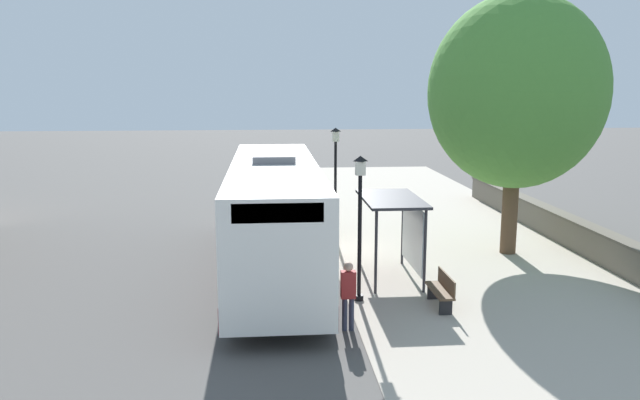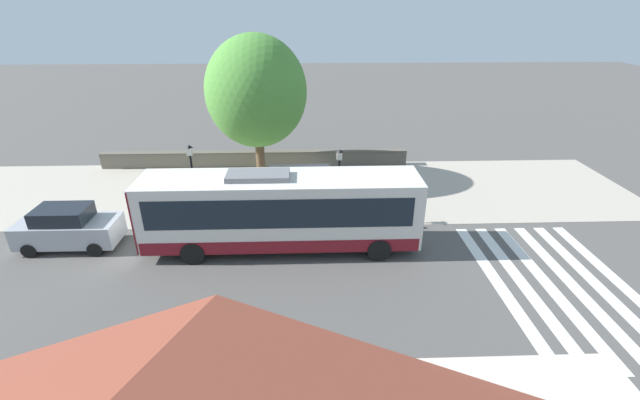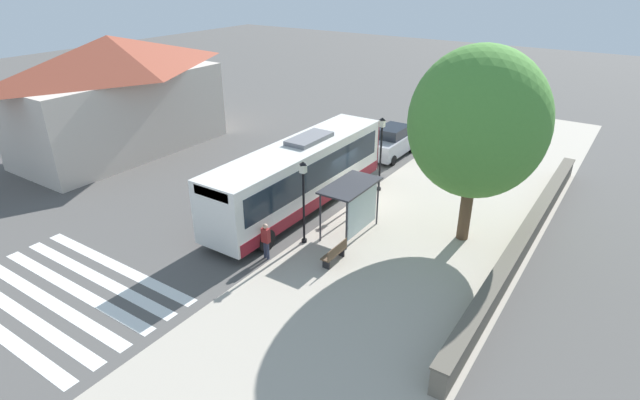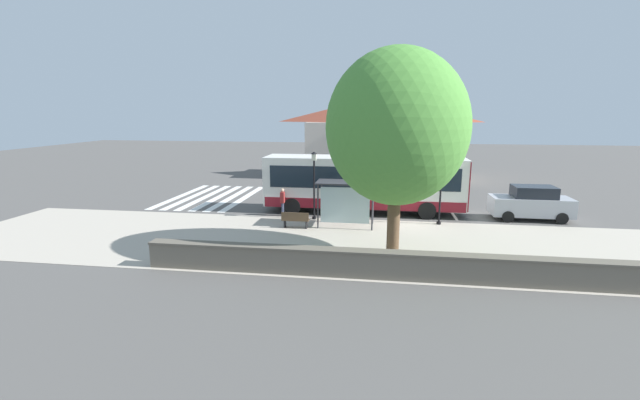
# 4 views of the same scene
# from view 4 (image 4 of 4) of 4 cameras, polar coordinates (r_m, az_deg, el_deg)

# --- Properties ---
(ground_plane) EXTENTS (120.00, 120.00, 0.00)m
(ground_plane) POSITION_cam_4_polar(r_m,az_deg,el_deg) (24.26, 10.83, -2.79)
(ground_plane) COLOR #514F4C
(ground_plane) RESTS_ON ground
(sidewalk_plaza) EXTENTS (9.00, 44.00, 0.02)m
(sidewalk_plaza) POSITION_cam_4_polar(r_m,az_deg,el_deg) (19.93, 11.31, -5.99)
(sidewalk_plaza) COLOR #ADA393
(sidewalk_plaza) RESTS_ON ground
(crosswalk_stripes) EXTENTS (9.00, 5.25, 0.01)m
(crosswalk_stripes) POSITION_cam_4_polar(r_m,az_deg,el_deg) (31.49, -14.17, 0.41)
(crosswalk_stripes) COLOR silver
(crosswalk_stripes) RESTS_ON ground
(stone_wall) EXTENTS (0.60, 20.00, 1.04)m
(stone_wall) POSITION_cam_4_polar(r_m,az_deg,el_deg) (15.94, 12.06, -8.62)
(stone_wall) COLOR #6B6356
(stone_wall) RESTS_ON ground
(background_building) EXTENTS (6.67, 13.26, 7.32)m
(background_building) POSITION_cam_4_polar(r_m,az_deg,el_deg) (40.07, 7.78, 8.46)
(background_building) COLOR beige
(background_building) RESTS_ON ground
(bus) EXTENTS (2.63, 11.78, 3.57)m
(bus) POSITION_cam_4_polar(r_m,az_deg,el_deg) (25.69, 5.87, 2.38)
(bus) COLOR silver
(bus) RESTS_ON ground
(bus_shelter) EXTENTS (1.64, 3.10, 2.41)m
(bus_shelter) POSITION_cam_4_polar(r_m,az_deg,el_deg) (22.27, 3.48, 1.36)
(bus_shelter) COLOR #2D2D33
(bus_shelter) RESTS_ON ground
(pedestrian) EXTENTS (0.34, 0.22, 1.63)m
(pedestrian) POSITION_cam_4_polar(r_m,az_deg,el_deg) (24.92, -5.02, 0.01)
(pedestrian) COLOR #2D3347
(pedestrian) RESTS_ON ground
(bench) EXTENTS (0.40, 1.44, 0.88)m
(bench) POSITION_cam_4_polar(r_m,az_deg,el_deg) (22.31, -3.30, -2.64)
(bench) COLOR brown
(bench) RESTS_ON ground
(street_lamp_near) EXTENTS (0.28, 0.28, 4.09)m
(street_lamp_near) POSITION_cam_4_polar(r_m,az_deg,el_deg) (23.53, 15.86, 2.57)
(street_lamp_near) COLOR black
(street_lamp_near) RESTS_ON ground
(street_lamp_far) EXTENTS (0.28, 0.28, 3.84)m
(street_lamp_far) POSITION_cam_4_polar(r_m,az_deg,el_deg) (23.77, -0.79, 2.76)
(street_lamp_far) COLOR black
(street_lamp_far) RESTS_ON ground
(shade_tree) EXTENTS (5.68, 5.68, 8.51)m
(shade_tree) POSITION_cam_4_polar(r_m,az_deg,el_deg) (17.49, 10.21, 9.47)
(shade_tree) COLOR brown
(shade_tree) RESTS_ON ground
(parked_car_behind_bus) EXTENTS (1.89, 4.27, 1.92)m
(parked_car_behind_bus) POSITION_cam_4_polar(r_m,az_deg,el_deg) (26.76, 26.31, -0.41)
(parked_car_behind_bus) COLOR #9EA0A8
(parked_car_behind_bus) RESTS_ON ground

